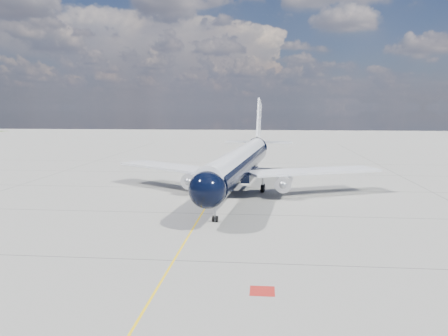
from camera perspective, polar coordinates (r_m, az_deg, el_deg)
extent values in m
plane|color=gray|center=(67.97, -0.48, -1.93)|extent=(320.00, 320.00, 0.00)
cube|color=yellow|center=(63.08, -0.94, -2.70)|extent=(0.16, 160.00, 0.01)
cube|color=maroon|center=(29.05, 5.02, -15.72)|extent=(1.60, 1.60, 0.01)
cylinder|color=black|center=(59.30, 2.07, 0.49)|extent=(7.26, 36.08, 3.59)
sphere|color=black|center=(40.98, -2.19, -2.87)|extent=(3.94, 3.94, 3.59)
cone|color=black|center=(81.10, 4.59, 2.88)|extent=(4.25, 6.95, 3.59)
cylinder|color=silver|center=(59.19, 2.07, 1.35)|extent=(6.67, 37.88, 2.80)
cube|color=black|center=(40.71, -2.25, -2.20)|extent=(2.37, 1.36, 0.52)
cube|color=silver|center=(63.10, -6.66, 0.11)|extent=(17.69, 14.04, 0.30)
cube|color=silver|center=(60.07, 11.66, -0.39)|extent=(18.58, 11.20, 0.30)
cube|color=black|center=(59.48, 2.06, -0.77)|extent=(4.92, 9.81, 0.94)
cylinder|color=silver|center=(59.05, -4.13, -1.46)|extent=(2.55, 4.54, 2.12)
cylinder|color=silver|center=(57.06, 7.85, -1.84)|extent=(2.55, 4.54, 2.12)
sphere|color=gray|center=(57.17, -4.66, -1.77)|extent=(1.14, 1.14, 1.04)
sphere|color=gray|center=(55.11, 7.72, -2.19)|extent=(1.14, 1.14, 1.04)
cube|color=silver|center=(59.12, -4.09, -0.75)|extent=(0.52, 3.03, 1.04)
cube|color=silver|center=(57.13, 7.87, -1.11)|extent=(0.52, 3.03, 1.04)
cube|color=silver|center=(80.35, 4.59, 6.27)|extent=(0.92, 5.99, 8.05)
cube|color=silver|center=(81.04, 4.60, 3.41)|extent=(12.53, 4.27, 0.21)
cylinder|color=gray|center=(44.72, -1.18, -5.60)|extent=(0.19, 0.19, 1.98)
cylinder|color=black|center=(44.97, -1.41, -6.64)|extent=(0.24, 0.68, 0.66)
cylinder|color=black|center=(44.89, -0.94, -6.66)|extent=(0.24, 0.68, 0.66)
cylinder|color=gray|center=(61.62, -0.51, -1.76)|extent=(0.27, 0.27, 1.79)
cylinder|color=gray|center=(60.69, 5.09, -1.94)|extent=(0.27, 0.27, 1.79)
cylinder|color=black|center=(61.25, -0.61, -2.53)|extent=(0.53, 1.08, 1.04)
cylinder|color=black|center=(62.25, -0.41, -2.36)|extent=(0.53, 1.08, 1.04)
cylinder|color=black|center=(60.32, 5.03, -2.73)|extent=(0.53, 1.08, 1.04)
cylinder|color=black|center=(61.33, 5.13, -2.55)|extent=(0.53, 1.08, 1.04)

